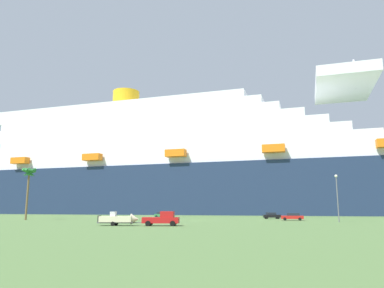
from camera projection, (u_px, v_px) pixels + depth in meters
name	position (u px, v px, depth m)	size (l,w,h in m)	color
ground_plane	(219.00, 217.00, 107.10)	(600.00, 600.00, 0.00)	#4C6B38
cruise_ship	(184.00, 169.00, 158.26)	(256.08, 52.55, 65.34)	#1E2D4C
pickup_truck	(162.00, 219.00, 55.87)	(5.84, 2.95, 2.20)	red
small_boat_on_trailer	(120.00, 219.00, 56.34)	(7.06, 2.67, 2.15)	#595960
palm_tree	(29.00, 176.00, 84.95)	(3.45, 3.53, 12.05)	brown
street_lamp	(337.00, 192.00, 70.97)	(0.56, 0.56, 9.18)	slate
parked_car_green_wagon	(162.00, 215.00, 101.20)	(4.43, 2.43, 1.58)	#2D723F
parked_car_red_hatchback	(293.00, 217.00, 79.77)	(4.81, 2.19, 1.58)	red
parked_car_black_coupe	(272.00, 215.00, 91.36)	(4.54, 2.79, 1.58)	black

